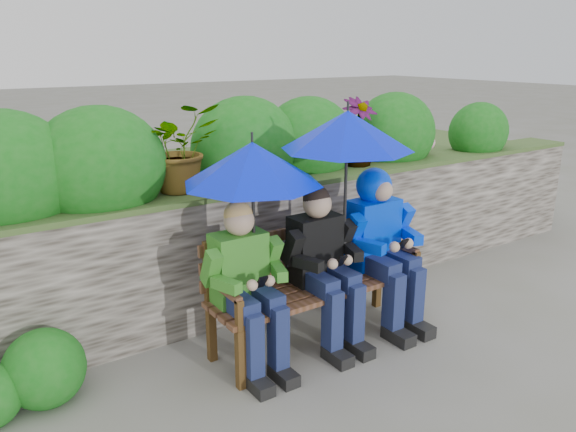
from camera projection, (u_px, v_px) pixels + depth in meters
ground at (296, 348)px, 3.95m from camera, size 60.00×60.00×0.00m
garden_backdrop at (185, 213)px, 5.00m from camera, size 8.00×2.84×1.72m
park_bench at (313, 276)px, 3.97m from camera, size 1.60×0.47×0.84m
boy_left at (247, 280)px, 3.56m from camera, size 0.52×0.60×1.12m
boy_middle at (324, 260)px, 3.89m from camera, size 0.53×0.62×1.13m
boy_right at (381, 236)px, 4.17m from camera, size 0.57×0.69×1.19m
umbrella_left at (252, 163)px, 3.45m from camera, size 0.89×0.89×0.89m
umbrella_right at (347, 131)px, 3.76m from camera, size 0.91×0.91×1.02m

